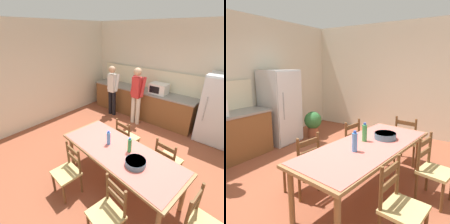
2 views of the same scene
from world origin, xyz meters
TOP-DOWN VIEW (x-y plane):
  - ground_plane at (0.00, 0.00)m, footprint 8.32×8.32m
  - wall_back at (0.00, 2.66)m, footprint 6.52×0.12m
  - wall_left at (-3.26, 0.00)m, footprint 0.12×5.20m
  - kitchen_counter at (-1.18, 2.23)m, footprint 3.45×0.66m
  - counter_splashback at (-1.18, 2.54)m, footprint 3.41×0.03m
  - refrigerator at (1.03, 2.19)m, footprint 0.76×0.73m
  - microwave at (-0.58, 2.21)m, footprint 0.50×0.39m
  - dining_table at (0.10, -0.52)m, footprint 2.35×1.15m
  - bottle_near_centre at (-0.18, -0.49)m, footprint 0.07×0.07m
  - bottle_off_centre at (0.23, -0.42)m, footprint 0.07×0.07m
  - serving_bowl at (0.49, -0.63)m, footprint 0.32×0.32m
  - chair_side_near_left at (-0.49, -1.19)m, footprint 0.46×0.45m
  - chair_side_near_right at (0.52, -1.31)m, footprint 0.49×0.47m
  - chair_side_far_left at (-0.32, 0.27)m, footprint 0.47×0.45m
  - chair_side_far_right at (0.69, 0.16)m, footprint 0.47×0.45m
  - person_at_sink at (-1.94, 1.71)m, footprint 0.41×0.28m
  - person_at_counter at (-1.01, 1.69)m, footprint 0.43×0.29m

SIDE VIEW (x-z plane):
  - ground_plane at x=0.00m, z-range 0.00..0.00m
  - chair_side_near_left at x=-0.49m, z-range -0.01..0.90m
  - chair_side_near_right at x=0.52m, z-range -0.01..0.90m
  - chair_side_far_left at x=-0.32m, z-range -0.01..0.90m
  - chair_side_far_right at x=0.69m, z-range -0.01..0.90m
  - kitchen_counter at x=-1.18m, z-range 0.00..0.92m
  - dining_table at x=0.10m, z-range 0.31..1.08m
  - serving_bowl at x=0.49m, z-range 0.78..0.87m
  - refrigerator at x=1.03m, z-range 0.00..1.72m
  - bottle_near_centre at x=-0.18m, z-range 0.76..1.03m
  - bottle_off_centre at x=0.23m, z-range 0.76..1.03m
  - person_at_sink at x=-1.94m, z-range 0.10..1.73m
  - person_at_counter at x=-1.01m, z-range 0.11..1.80m
  - microwave at x=-0.58m, z-range 0.92..1.22m
  - counter_splashback at x=-1.18m, z-range 0.92..1.52m
  - wall_back at x=0.00m, z-range 0.00..2.90m
  - wall_left at x=-3.26m, z-range 0.00..2.90m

